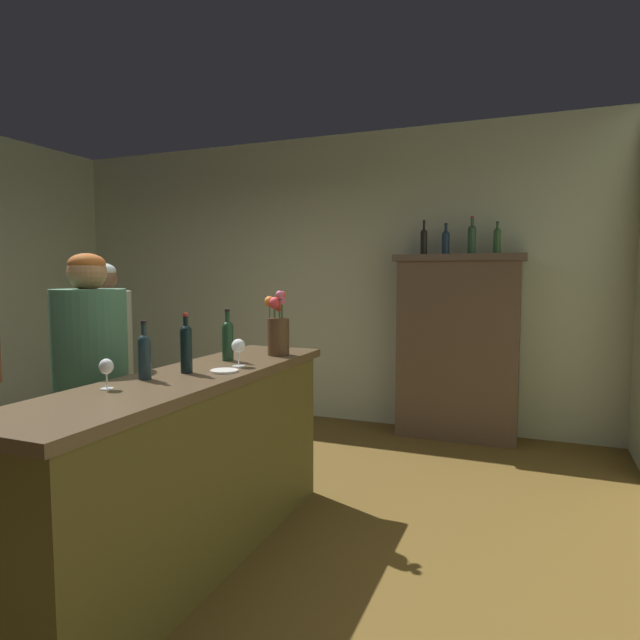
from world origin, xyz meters
The scene contains 17 objects.
floor centered at (0.00, 0.00, 0.00)m, with size 7.65×7.65×0.00m, color brown.
wall_back centered at (0.00, 2.87, 1.46)m, with size 6.01×0.12×2.92m, color #B4B697.
bar_counter centered at (0.52, -0.13, 0.50)m, with size 0.55×2.22×1.00m.
display_cabinet centered at (1.51, 2.59, 0.88)m, with size 1.15×0.38×1.69m.
wine_bottle_rose centered at (0.48, 0.32, 1.13)m, with size 0.07×0.07×0.31m.
wine_bottle_riesling centered at (0.41, -0.33, 1.12)m, with size 0.06×0.06×0.29m.
wine_bottle_malbec centered at (0.49, -0.11, 1.14)m, with size 0.06×0.06×0.31m.
wine_glass_front centered at (0.40, -0.57, 1.10)m, with size 0.06×0.06×0.14m.
wine_glass_mid centered at (0.64, 0.16, 1.11)m, with size 0.08×0.08×0.15m.
flower_arrangement centered at (0.66, 0.62, 1.17)m, with size 0.15×0.14×0.41m.
cheese_plate centered at (0.66, -0.02, 1.01)m, with size 0.14×0.14×0.01m, color white.
display_bottle_left centered at (1.19, 2.59, 1.82)m, with size 0.06×0.06×0.32m.
display_bottle_midleft centered at (1.39, 2.59, 1.81)m, with size 0.07×0.07×0.28m.
display_bottle_center centered at (1.62, 2.59, 1.84)m, with size 0.07×0.07×0.33m.
display_bottle_midright centered at (1.83, 2.59, 1.82)m, with size 0.06×0.06×0.28m.
patron_in_grey centered at (-0.64, 0.50, 0.86)m, with size 0.39×0.39×1.59m.
patron_near_entrance centered at (-0.11, -0.16, 0.88)m, with size 0.39×0.39×1.62m.
Camera 1 is at (2.14, -2.38, 1.50)m, focal length 29.99 mm.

